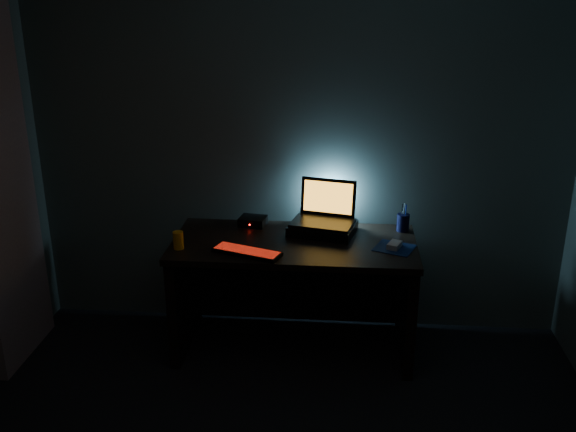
% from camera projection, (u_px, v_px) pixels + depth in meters
% --- Properties ---
extents(room, '(3.50, 4.00, 2.50)m').
position_uv_depth(room, '(259.00, 284.00, 2.26)').
color(room, black).
rests_on(room, ground).
extents(desk, '(1.50, 0.70, 0.75)m').
position_uv_depth(desk, '(295.00, 276.00, 4.08)').
color(desk, black).
rests_on(desk, ground).
extents(curtain, '(0.06, 0.65, 2.30)m').
position_uv_depth(curtain, '(1.00, 182.00, 3.76)').
color(curtain, '#B39F8F').
rests_on(curtain, ground).
extents(riser, '(0.46, 0.38, 0.06)m').
position_uv_depth(riser, '(323.00, 228.00, 4.07)').
color(riser, black).
rests_on(riser, desk).
extents(laptop, '(0.43, 0.36, 0.26)m').
position_uv_depth(laptop, '(325.00, 212.00, 4.09)').
color(laptop, black).
rests_on(laptop, riser).
extents(keyboard, '(0.43, 0.26, 0.03)m').
position_uv_depth(keyboard, '(247.00, 252.00, 3.76)').
color(keyboard, black).
rests_on(keyboard, desk).
extents(mousepad, '(0.28, 0.27, 0.00)m').
position_uv_depth(mousepad, '(394.00, 248.00, 3.84)').
color(mousepad, navy).
rests_on(mousepad, desk).
extents(mouse, '(0.10, 0.12, 0.03)m').
position_uv_depth(mouse, '(395.00, 245.00, 3.84)').
color(mouse, '#9D9DA2').
rests_on(mouse, mousepad).
extents(pen_cup, '(0.10, 0.10, 0.11)m').
position_uv_depth(pen_cup, '(403.00, 223.00, 4.09)').
color(pen_cup, black).
rests_on(pen_cup, desk).
extents(juice_glass, '(0.08, 0.08, 0.11)m').
position_uv_depth(juice_glass, '(178.00, 240.00, 3.82)').
color(juice_glass, orange).
rests_on(juice_glass, desk).
extents(router, '(0.19, 0.16, 0.06)m').
position_uv_depth(router, '(253.00, 221.00, 4.20)').
color(router, black).
rests_on(router, desk).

